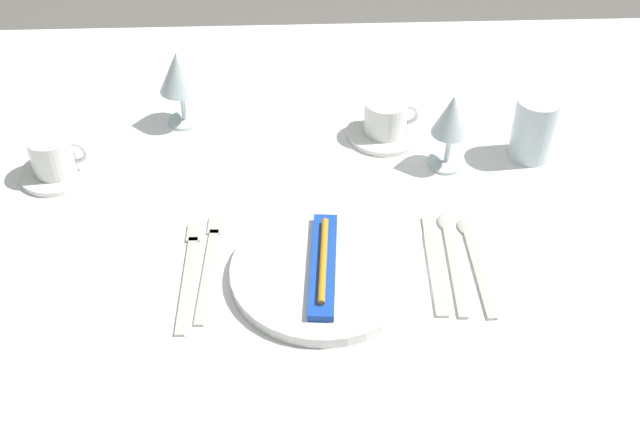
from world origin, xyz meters
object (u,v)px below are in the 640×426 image
at_px(toothbrush_package, 323,264).
at_px(wine_glass_centre, 179,74).
at_px(fork_inner, 189,271).
at_px(dinner_knife, 434,266).
at_px(fork_outer, 209,262).
at_px(coffee_cup_right, 386,117).
at_px(wine_glass_left, 452,119).
at_px(drink_tumbler, 533,132).
at_px(spoon_dessert, 474,253).
at_px(coffee_cup_left, 54,154).
at_px(spoon_soup, 451,250).
at_px(dinner_plate, 323,272).

bearing_deg(toothbrush_package, wine_glass_centre, 120.08).
xyz_separation_m(fork_inner, dinner_knife, (0.36, -0.01, 0.00)).
distance_m(fork_outer, coffee_cup_right, 0.44).
xyz_separation_m(wine_glass_left, drink_tumbler, (0.15, 0.02, -0.04)).
distance_m(dinner_knife, wine_glass_left, 0.28).
xyz_separation_m(toothbrush_package, spoon_dessert, (0.23, 0.04, -0.02)).
distance_m(fork_outer, coffee_cup_left, 0.36).
bearing_deg(spoon_soup, wine_glass_left, 82.76).
bearing_deg(spoon_dessert, drink_tumbler, 59.74).
relative_size(fork_inner, drink_tumbler, 2.01).
distance_m(toothbrush_package, wine_glass_left, 0.35).
distance_m(toothbrush_package, drink_tumbler, 0.47).
bearing_deg(coffee_cup_right, fork_inner, -134.04).
bearing_deg(drink_tumbler, wine_glass_centre, 168.12).
relative_size(spoon_soup, coffee_cup_left, 2.31).
bearing_deg(wine_glass_centre, spoon_dessert, -38.65).
relative_size(wine_glass_centre, wine_glass_left, 1.05).
xyz_separation_m(toothbrush_package, wine_glass_centre, (-0.24, 0.41, 0.08)).
xyz_separation_m(fork_outer, coffee_cup_right, (0.30, 0.32, 0.04)).
height_order(wine_glass_left, drink_tumbler, wine_glass_left).
distance_m(dinner_knife, coffee_cup_right, 0.35).
bearing_deg(drink_tumbler, dinner_knife, -127.30).
bearing_deg(fork_inner, wine_glass_left, 30.37).
distance_m(fork_outer, drink_tumbler, 0.60).
bearing_deg(drink_tumbler, fork_inner, -154.95).
height_order(wine_glass_centre, drink_tumbler, wine_glass_centre).
distance_m(dinner_plate, fork_outer, 0.17).
height_order(coffee_cup_left, coffee_cup_right, coffee_cup_left).
distance_m(toothbrush_package, spoon_soup, 0.20).
bearing_deg(fork_outer, spoon_dessert, 0.63).
distance_m(dinner_knife, coffee_cup_left, 0.66).
xyz_separation_m(dinner_plate, wine_glass_centre, (-0.24, 0.41, 0.09)).
distance_m(fork_outer, wine_glass_left, 0.47).
relative_size(spoon_dessert, coffee_cup_right, 2.16).
xyz_separation_m(spoon_soup, drink_tumbler, (0.18, 0.24, 0.05)).
distance_m(spoon_dessert, wine_glass_left, 0.24).
height_order(coffee_cup_left, drink_tumbler, drink_tumbler).
relative_size(fork_outer, dinner_knife, 1.08).
height_order(toothbrush_package, fork_outer, toothbrush_package).
relative_size(fork_outer, fork_inner, 1.00).
bearing_deg(dinner_plate, toothbrush_package, 100.62).
relative_size(dinner_plate, drink_tumbler, 2.41).
xyz_separation_m(toothbrush_package, spoon_soup, (0.20, 0.05, -0.02)).
bearing_deg(coffee_cup_left, coffee_cup_right, 9.37).
height_order(spoon_dessert, wine_glass_centre, wine_glass_centre).
height_order(fork_outer, spoon_dessert, spoon_dessert).
bearing_deg(spoon_soup, wine_glass_centre, 139.96).
bearing_deg(spoon_dessert, toothbrush_package, -170.62).
relative_size(fork_outer, wine_glass_left, 1.65).
bearing_deg(wine_glass_centre, fork_inner, -84.07).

